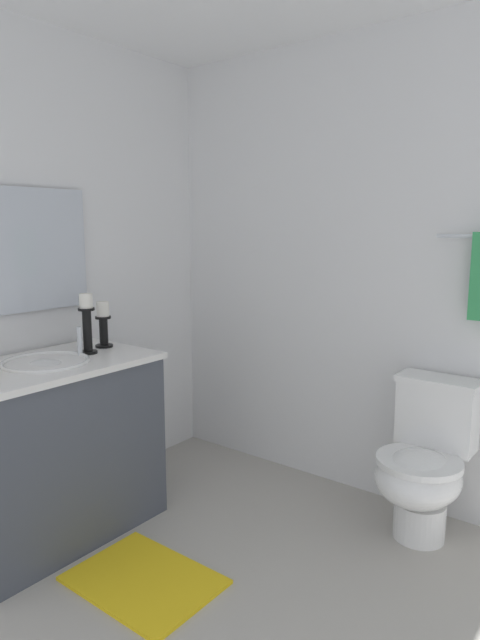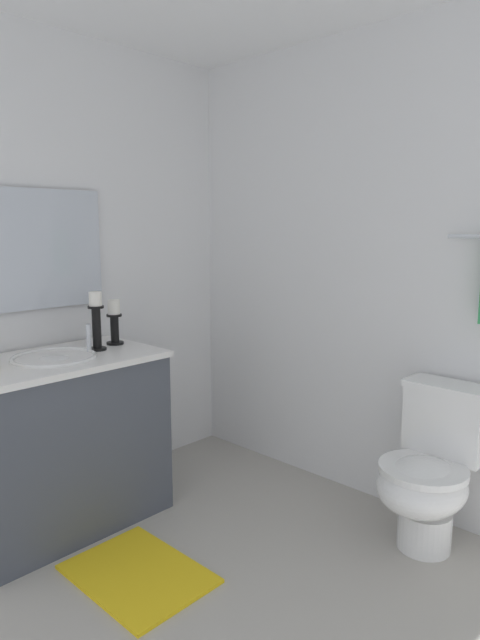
{
  "view_description": "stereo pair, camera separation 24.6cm",
  "coord_description": "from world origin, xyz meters",
  "views": [
    {
      "loc": [
        1.06,
        -1.62,
        1.46
      ],
      "look_at": [
        -0.43,
        0.31,
        1.05
      ],
      "focal_mm": 30.97,
      "sensor_mm": 36.0,
      "label": 1
    },
    {
      "loc": [
        1.25,
        -1.45,
        1.46
      ],
      "look_at": [
        -0.43,
        0.31,
        1.05
      ],
      "focal_mm": 30.97,
      "sensor_mm": 36.0,
      "label": 2
    }
  ],
  "objects": [
    {
      "name": "floor",
      "position": [
        0.0,
        0.0,
        -0.01
      ],
      "size": [
        2.96,
        2.25,
        0.02
      ],
      "primitive_type": "cube",
      "color": "#B2ADA3",
      "rests_on": "ground"
    },
    {
      "name": "wall_back",
      "position": [
        0.0,
        1.12,
        1.23
      ],
      "size": [
        2.96,
        0.04,
        2.45
      ],
      "primitive_type": "cube",
      "color": "white",
      "rests_on": "ground"
    },
    {
      "name": "wall_left",
      "position": [
        -1.48,
        0.0,
        1.23
      ],
      "size": [
        0.04,
        2.25,
        2.45
      ],
      "primitive_type": "cube",
      "color": "white",
      "rests_on": "ground"
    },
    {
      "name": "vanity_cabinet",
      "position": [
        -1.16,
        -0.21,
        0.42
      ],
      "size": [
        0.58,
        1.0,
        0.85
      ],
      "color": "#474C56",
      "rests_on": "ground"
    },
    {
      "name": "sink_basin",
      "position": [
        -1.16,
        -0.21,
        0.81
      ],
      "size": [
        0.4,
        0.4,
        0.24
      ],
      "color": "white",
      "rests_on": "vanity_cabinet"
    },
    {
      "name": "mirror",
      "position": [
        -1.44,
        -0.21,
        1.35
      ],
      "size": [
        0.02,
        0.89,
        0.61
      ],
      "primitive_type": "cube",
      "color": "silver"
    },
    {
      "name": "candle_holder_tall",
      "position": [
        -1.21,
        0.17,
        0.97
      ],
      "size": [
        0.09,
        0.09,
        0.24
      ],
      "color": "black",
      "rests_on": "vanity_cabinet"
    },
    {
      "name": "candle_holder_short",
      "position": [
        -1.16,
        0.03,
        1.0
      ],
      "size": [
        0.09,
        0.09,
        0.3
      ],
      "color": "black",
      "rests_on": "vanity_cabinet"
    },
    {
      "name": "toilet",
      "position": [
        0.25,
        0.84,
        0.37
      ],
      "size": [
        0.39,
        0.54,
        0.75
      ],
      "color": "white",
      "rests_on": "ground"
    },
    {
      "name": "bath_mat",
      "position": [
        -0.53,
        -0.21,
        0.01
      ],
      "size": [
        0.6,
        0.44,
        0.02
      ],
      "primitive_type": "cube",
      "color": "yellow",
      "rests_on": "ground"
    }
  ]
}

